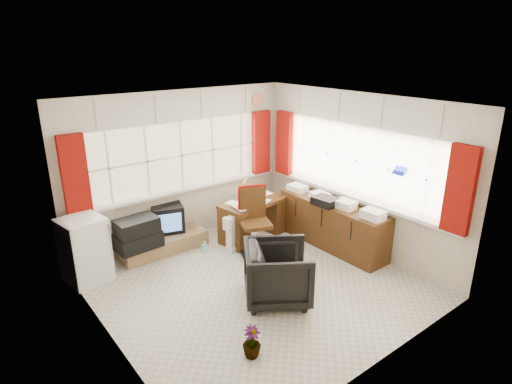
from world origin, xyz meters
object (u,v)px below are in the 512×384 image
office_chair (278,273)px  credenza (332,223)px  desk (253,217)px  radiator (237,235)px  task_chair (254,218)px  tv_bench (164,244)px  crt_tv (167,218)px  mini_fridge (84,250)px  desk_lamp (244,185)px

office_chair → credenza: 1.84m
credenza → desk: bearing=129.0°
office_chair → radiator: office_chair is taller
desk → radiator: desk is taller
desk → radiator: size_ratio=2.05×
task_chair → radiator: task_chair is taller
tv_bench → office_chair: bearing=-75.7°
desk → crt_tv: 1.43m
office_chair → mini_fridge: (-1.80, 2.03, 0.08)m
crt_tv → radiator: bearing=-45.8°
task_chair → crt_tv: 1.45m
credenza → crt_tv: bearing=141.1°
radiator → tv_bench: radiator is taller
task_chair → crt_tv: bearing=131.6°
desk → task_chair: bearing=-126.6°
task_chair → tv_bench: size_ratio=0.78×
tv_bench → mini_fridge: mini_fridge is taller
radiator → crt_tv: crt_tv is taller
credenza → mini_fridge: 3.79m
desk → mini_fridge: size_ratio=1.34×
office_chair → mini_fridge: size_ratio=0.90×
mini_fridge → desk_lamp: bearing=-5.1°
office_chair → radiator: 1.58m
desk_lamp → credenza: desk_lamp is taller
radiator → tv_bench: bearing=146.4°
radiator → mini_fridge: mini_fridge is taller
task_chair → office_chair: bearing=-114.8°
desk → office_chair: bearing=-117.9°
desk → tv_bench: bearing=161.2°
desk → credenza: (0.83, -1.03, 0.01)m
office_chair → task_chair: bearing=9.1°
mini_fridge → radiator: bearing=-13.1°
desk_lamp → office_chair: 2.05m
mini_fridge → task_chair: bearing=-17.8°
task_chair → office_chair: size_ratio=1.30×
office_chair → radiator: (0.43, 1.51, -0.14)m
radiator → credenza: bearing=-33.8°
desk_lamp → crt_tv: (-1.17, 0.54, -0.46)m
mini_fridge → crt_tv: bearing=12.2°
radiator → credenza: credenza is taller
credenza → task_chair: bearing=151.7°
radiator → credenza: (1.29, -0.86, 0.15)m
desk_lamp → credenza: 1.58m
task_chair → radiator: bearing=121.6°
desk → office_chair: 1.90m
radiator → crt_tv: (-0.80, 0.83, 0.23)m
office_chair → tv_bench: size_ratio=0.60×
crt_tv → mini_fridge: bearing=-167.8°
credenza → tv_bench: size_ratio=1.43×
desk → mini_fridge: (-2.70, 0.36, 0.09)m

